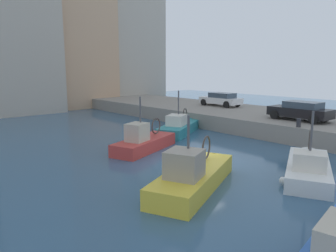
% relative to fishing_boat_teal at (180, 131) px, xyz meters
% --- Properties ---
extents(water_surface, '(80.00, 80.00, 0.00)m').
position_rel_fishing_boat_teal_xyz_m(water_surface, '(-4.75, -6.09, -0.12)').
color(water_surface, '#335675').
rests_on(water_surface, ground).
extents(quay_wall, '(9.00, 56.00, 1.20)m').
position_rel_fishing_boat_teal_xyz_m(quay_wall, '(6.75, -6.09, 0.48)').
color(quay_wall, gray).
rests_on(quay_wall, ground).
extents(fishing_boat_teal, '(6.30, 4.46, 4.05)m').
position_rel_fishing_boat_teal_xyz_m(fishing_boat_teal, '(0.00, 0.00, 0.00)').
color(fishing_boat_teal, teal).
rests_on(fishing_boat_teal, ground).
extents(fishing_boat_white, '(6.36, 4.16, 3.92)m').
position_rel_fishing_boat_teal_xyz_m(fishing_boat_white, '(-2.50, -11.14, -0.02)').
color(fishing_boat_white, white).
rests_on(fishing_boat_white, ground).
extents(fishing_boat_red, '(5.83, 3.34, 4.02)m').
position_rel_fishing_boat_teal_xyz_m(fishing_boat_red, '(-5.13, -2.38, 0.02)').
color(fishing_boat_red, '#BC3833').
rests_on(fishing_boat_red, ground).
extents(fishing_boat_yellow, '(6.69, 4.17, 3.94)m').
position_rel_fishing_boat_teal_xyz_m(fishing_boat_yellow, '(-7.46, -8.66, 0.02)').
color(fishing_boat_yellow, gold).
rests_on(fishing_boat_yellow, ground).
extents(parked_car_white, '(1.95, 4.26, 1.31)m').
position_rel_fishing_boat_teal_xyz_m(parked_car_white, '(7.96, 2.50, 1.77)').
color(parked_car_white, silver).
rests_on(parked_car_white, quay_wall).
extents(parked_car_black, '(2.09, 4.36, 1.36)m').
position_rel_fishing_boat_teal_xyz_m(parked_car_black, '(5.25, -6.89, 1.79)').
color(parked_car_black, black).
rests_on(parked_car_black, quay_wall).
extents(mooring_bollard_mid, '(0.28, 0.28, 0.55)m').
position_rel_fishing_boat_teal_xyz_m(mooring_bollard_mid, '(2.60, -8.09, 1.36)').
color(mooring_bollard_mid, '#2D2D33').
rests_on(mooring_bollard_mid, quay_wall).
extents(waterfront_building_west, '(8.11, 7.90, 19.28)m').
position_rel_fishing_boat_teal_xyz_m(waterfront_building_west, '(-5.35, 20.51, 9.54)').
color(waterfront_building_west, '#B2A899').
rests_on(waterfront_building_west, ground).
extents(waterfront_building_west_mid, '(10.33, 8.73, 24.41)m').
position_rel_fishing_boat_teal_xyz_m(waterfront_building_west_mid, '(9.75, 22.54, 12.11)').
color(waterfront_building_west_mid, '#B2A899').
rests_on(waterfront_building_west_mid, ground).
extents(waterfront_building_east, '(9.55, 6.54, 22.88)m').
position_rel_fishing_boat_teal_xyz_m(waterfront_building_east, '(1.76, 21.02, 11.34)').
color(waterfront_building_east, tan).
rests_on(waterfront_building_east, ground).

